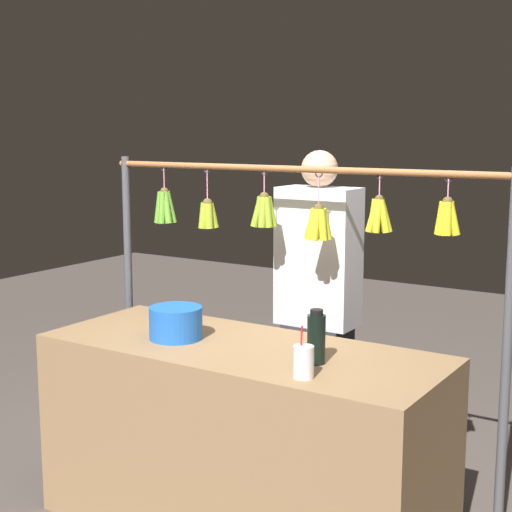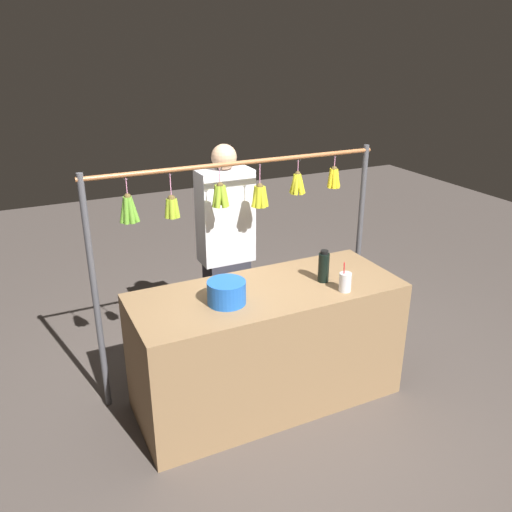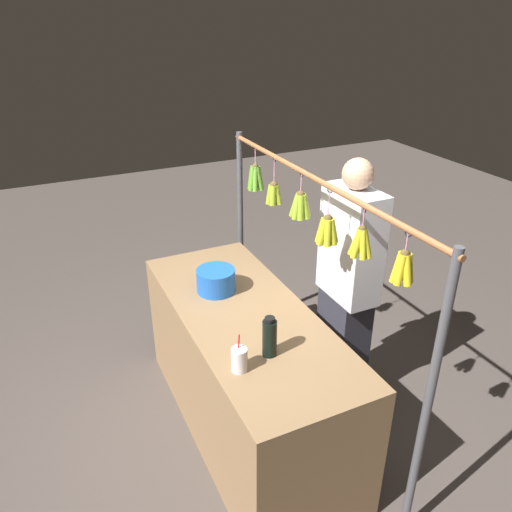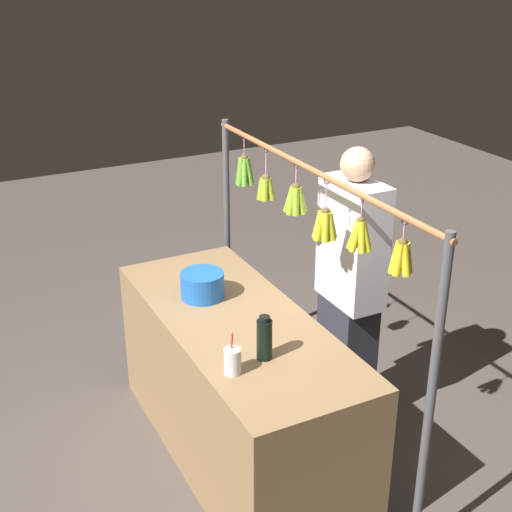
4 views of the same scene
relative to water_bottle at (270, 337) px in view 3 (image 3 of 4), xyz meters
name	(u,v)px [view 3 (image 3 of 4)]	position (x,y,z in m)	size (l,w,h in m)	color
ground_plane	(247,424)	(0.42, -0.05, -1.01)	(12.00, 12.00, 0.00)	#504741
market_counter	(246,372)	(0.42, -0.05, -0.56)	(1.89, 0.75, 0.90)	olive
display_rack	(310,244)	(0.44, -0.49, 0.26)	(2.22, 0.14, 1.73)	#4C4C51
water_bottle	(270,337)	(0.00, 0.00, 0.00)	(0.08, 0.08, 0.23)	black
blue_bucket	(216,280)	(0.75, 0.01, -0.03)	(0.25, 0.25, 0.15)	blue
drink_cup	(239,359)	(-0.05, 0.20, -0.05)	(0.08, 0.08, 0.21)	silver
vendor_person	(347,291)	(0.41, -0.79, -0.13)	(0.42, 0.23, 1.77)	#2D2D38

